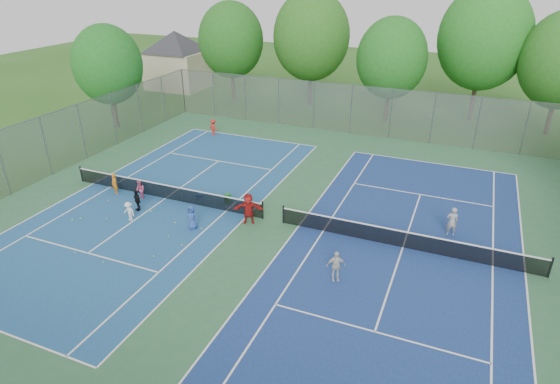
# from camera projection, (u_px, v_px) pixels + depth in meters

# --- Properties ---
(ground) EXTENTS (120.00, 120.00, 0.00)m
(ground) POSITION_uv_depth(u_px,v_px,m) (273.00, 221.00, 25.51)
(ground) COLOR #2A581B
(ground) RESTS_ON ground
(court_pad) EXTENTS (32.00, 32.00, 0.01)m
(court_pad) POSITION_uv_depth(u_px,v_px,m) (273.00, 221.00, 25.51)
(court_pad) COLOR #2D5F3B
(court_pad) RESTS_ON ground
(court_left) EXTENTS (10.97, 23.77, 0.01)m
(court_left) POSITION_uv_depth(u_px,v_px,m) (166.00, 198.00, 27.93)
(court_left) COLOR navy
(court_left) RESTS_ON court_pad
(court_right) EXTENTS (10.97, 23.77, 0.01)m
(court_right) POSITION_uv_depth(u_px,v_px,m) (403.00, 247.00, 23.08)
(court_right) COLOR navy
(court_right) RESTS_ON court_pad
(net_left) EXTENTS (12.87, 0.10, 0.91)m
(net_left) POSITION_uv_depth(u_px,v_px,m) (165.00, 192.00, 27.74)
(net_left) COLOR black
(net_left) RESTS_ON ground
(net_right) EXTENTS (12.87, 0.10, 0.91)m
(net_right) POSITION_uv_depth(u_px,v_px,m) (404.00, 240.00, 22.89)
(net_right) COLOR black
(net_right) RESTS_ON ground
(fence_north) EXTENTS (32.00, 0.10, 4.00)m
(fence_north) POSITION_uv_depth(u_px,v_px,m) (351.00, 110.00, 37.91)
(fence_north) COLOR gray
(fence_north) RESTS_ON ground
(fence_west) EXTENTS (0.10, 32.00, 4.00)m
(fence_west) POSITION_uv_depth(u_px,v_px,m) (46.00, 147.00, 30.18)
(fence_west) COLOR gray
(fence_west) RESTS_ON ground
(house) EXTENTS (11.03, 11.03, 7.30)m
(house) POSITION_uv_depth(u_px,v_px,m) (176.00, 50.00, 51.20)
(house) COLOR #B7A88C
(house) RESTS_ON ground
(tree_nw) EXTENTS (6.40, 6.40, 9.58)m
(tree_nw) POSITION_uv_depth(u_px,v_px,m) (231.00, 40.00, 46.04)
(tree_nw) COLOR #443326
(tree_nw) RESTS_ON ground
(tree_nl) EXTENTS (7.20, 7.20, 10.69)m
(tree_nl) POSITION_uv_depth(u_px,v_px,m) (311.00, 36.00, 43.81)
(tree_nl) COLOR #443326
(tree_nl) RESTS_ON ground
(tree_nc) EXTENTS (6.00, 6.00, 8.85)m
(tree_nc) POSITION_uv_depth(u_px,v_px,m) (392.00, 58.00, 39.88)
(tree_nc) COLOR #443326
(tree_nc) RESTS_ON ground
(tree_nr) EXTENTS (7.60, 7.60, 11.42)m
(tree_nr) POSITION_uv_depth(u_px,v_px,m) (484.00, 38.00, 39.23)
(tree_nr) COLOR #443326
(tree_nr) RESTS_ON ground
(tree_side_w) EXTENTS (5.60, 5.60, 8.47)m
(tree_side_w) POSITION_uv_depth(u_px,v_px,m) (108.00, 65.00, 38.10)
(tree_side_w) COLOR #443326
(tree_side_w) RESTS_ON ground
(ball_crate) EXTENTS (0.30, 0.30, 0.26)m
(ball_crate) POSITION_uv_depth(u_px,v_px,m) (199.00, 196.00, 27.94)
(ball_crate) COLOR blue
(ball_crate) RESTS_ON ground
(ball_hopper) EXTENTS (0.36, 0.36, 0.58)m
(ball_hopper) POSITION_uv_depth(u_px,v_px,m) (228.00, 198.00, 27.32)
(ball_hopper) COLOR #227E2F
(ball_hopper) RESTS_ON ground
(student_a) EXTENTS (0.57, 0.47, 1.34)m
(student_a) POSITION_uv_depth(u_px,v_px,m) (115.00, 184.00, 28.22)
(student_a) COLOR orange
(student_a) RESTS_ON ground
(student_b) EXTENTS (0.71, 0.64, 1.18)m
(student_b) POSITION_uv_depth(u_px,v_px,m) (140.00, 190.00, 27.63)
(student_b) COLOR #CC4F78
(student_b) RESTS_ON ground
(student_c) EXTENTS (0.75, 0.48, 1.11)m
(student_c) POSITION_uv_depth(u_px,v_px,m) (129.00, 211.00, 25.32)
(student_c) COLOR white
(student_c) RESTS_ON ground
(student_d) EXTENTS (0.80, 0.59, 1.26)m
(student_d) POSITION_uv_depth(u_px,v_px,m) (137.00, 200.00, 26.35)
(student_d) COLOR black
(student_d) RESTS_ON ground
(student_e) EXTENTS (0.69, 0.48, 1.36)m
(student_e) POSITION_uv_depth(u_px,v_px,m) (192.00, 217.00, 24.46)
(student_e) COLOR #274792
(student_e) RESTS_ON ground
(student_f) EXTENTS (1.69, 1.08, 1.74)m
(student_f) POSITION_uv_depth(u_px,v_px,m) (248.00, 209.00, 24.93)
(student_f) COLOR #A41917
(student_f) RESTS_ON ground
(child_far_baseline) EXTENTS (0.98, 0.76, 1.34)m
(child_far_baseline) POSITION_uv_depth(u_px,v_px,m) (213.00, 127.00, 38.04)
(child_far_baseline) COLOR red
(child_far_baseline) RESTS_ON ground
(instructor) EXTENTS (0.66, 0.51, 1.60)m
(instructor) POSITION_uv_depth(u_px,v_px,m) (452.00, 222.00, 23.82)
(instructor) COLOR gray
(instructor) RESTS_ON ground
(teen_court_b) EXTENTS (0.92, 0.71, 1.46)m
(teen_court_b) POSITION_uv_depth(u_px,v_px,m) (336.00, 266.00, 20.43)
(teen_court_b) COLOR beige
(teen_court_b) RESTS_ON ground
(tennis_ball_0) EXTENTS (0.07, 0.07, 0.07)m
(tennis_ball_0) POSITION_uv_depth(u_px,v_px,m) (108.00, 201.00, 27.63)
(tennis_ball_0) COLOR #B8DE33
(tennis_ball_0) RESTS_ON ground
(tennis_ball_1) EXTENTS (0.07, 0.07, 0.07)m
(tennis_ball_1) POSITION_uv_depth(u_px,v_px,m) (201.00, 229.00, 24.70)
(tennis_ball_1) COLOR #CCE435
(tennis_ball_1) RESTS_ON ground
(tennis_ball_2) EXTENTS (0.07, 0.07, 0.07)m
(tennis_ball_2) POSITION_uv_depth(u_px,v_px,m) (75.00, 253.00, 22.62)
(tennis_ball_2) COLOR #ACCC2F
(tennis_ball_2) RESTS_ON ground
(tennis_ball_3) EXTENTS (0.07, 0.07, 0.07)m
(tennis_ball_3) POSITION_uv_depth(u_px,v_px,m) (72.00, 220.00, 25.53)
(tennis_ball_3) COLOR yellow
(tennis_ball_3) RESTS_ON ground
(tennis_ball_4) EXTENTS (0.07, 0.07, 0.07)m
(tennis_ball_4) POSITION_uv_depth(u_px,v_px,m) (182.00, 245.00, 23.23)
(tennis_ball_4) COLOR #CFD431
(tennis_ball_4) RESTS_ON ground
(tennis_ball_5) EXTENTS (0.07, 0.07, 0.07)m
(tennis_ball_5) POSITION_uv_depth(u_px,v_px,m) (81.00, 219.00, 25.67)
(tennis_ball_5) COLOR yellow
(tennis_ball_5) RESTS_ON ground
(tennis_ball_6) EXTENTS (0.07, 0.07, 0.07)m
(tennis_ball_6) POSITION_uv_depth(u_px,v_px,m) (107.00, 219.00, 25.63)
(tennis_ball_6) COLOR #C2E234
(tennis_ball_6) RESTS_ON ground
(tennis_ball_7) EXTENTS (0.07, 0.07, 0.07)m
(tennis_ball_7) POSITION_uv_depth(u_px,v_px,m) (103.00, 262.00, 21.89)
(tennis_ball_7) COLOR gold
(tennis_ball_7) RESTS_ON ground
(tennis_ball_8) EXTENTS (0.07, 0.07, 0.07)m
(tennis_ball_8) POSITION_uv_depth(u_px,v_px,m) (169.00, 236.00, 24.01)
(tennis_ball_8) COLOR #AAC72E
(tennis_ball_8) RESTS_ON ground
(tennis_ball_9) EXTENTS (0.07, 0.07, 0.07)m
(tennis_ball_9) POSITION_uv_depth(u_px,v_px,m) (151.00, 211.00, 26.41)
(tennis_ball_9) COLOR #DCEC36
(tennis_ball_9) RESTS_ON ground
(tennis_ball_10) EXTENTS (0.07, 0.07, 0.07)m
(tennis_ball_10) POSITION_uv_depth(u_px,v_px,m) (154.00, 256.00, 22.34)
(tennis_ball_10) COLOR #AFC82E
(tennis_ball_10) RESTS_ON ground
(tennis_ball_11) EXTENTS (0.07, 0.07, 0.07)m
(tennis_ball_11) POSITION_uv_depth(u_px,v_px,m) (175.00, 223.00, 25.25)
(tennis_ball_11) COLOR #C1E435
(tennis_ball_11) RESTS_ON ground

